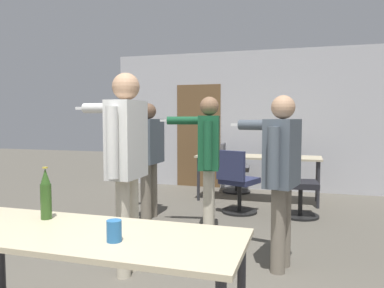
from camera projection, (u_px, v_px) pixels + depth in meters
name	position (u px, v px, depth m)	size (l,w,h in m)	color
back_wall	(252.00, 121.00, 7.24)	(5.64, 0.12, 2.67)	#BCBCC1
conference_table_near	(84.00, 245.00, 2.11)	(1.83, 0.68, 0.76)	#C6B793
conference_table_far	(258.00, 160.00, 6.23)	(2.03, 0.64, 0.76)	#C6B793
person_right_polo	(281.00, 166.00, 3.40)	(0.71, 0.74, 1.60)	slate
person_center_tall	(125.00, 152.00, 3.30)	(0.80, 0.61, 1.79)	beige
person_far_watching	(208.00, 152.00, 4.39)	(0.82, 0.61, 1.64)	beige
person_near_casual	(148.00, 150.00, 5.15)	(0.75, 0.72, 1.59)	slate
office_chair_far_left	(233.00, 170.00, 6.99)	(0.57, 0.52, 0.91)	black
office_chair_mid_tucked	(237.00, 184.00, 5.42)	(0.60, 0.64, 0.93)	black
office_chair_side_rolled	(295.00, 186.00, 5.26)	(0.57, 0.52, 0.92)	black
beer_bottle	(46.00, 195.00, 2.37)	(0.07, 0.07, 0.33)	#2D511E
drink_cup	(114.00, 231.00, 1.94)	(0.08, 0.08, 0.11)	#2866A3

